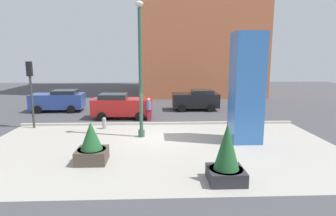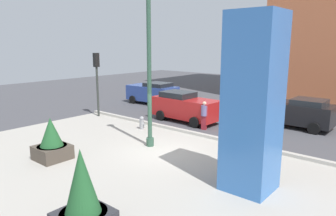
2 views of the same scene
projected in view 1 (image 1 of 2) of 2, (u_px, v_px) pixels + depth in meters
ground_plane at (158, 122)px, 20.07m from camera, size 60.00×60.00×0.00m
plaza_pavement at (160, 149)px, 14.18m from camera, size 18.00×10.00×0.02m
curb_strip at (159, 123)px, 19.19m from camera, size 18.00×0.24×0.16m
lamp_post at (140, 73)px, 15.69m from camera, size 0.44×0.44×7.36m
art_pillar_blue at (246, 88)px, 14.98m from camera, size 1.53×1.53×5.74m
potted_plant_curbside at (227, 157)px, 10.36m from camera, size 1.30×1.30×2.21m
potted_plant_near_right at (92, 146)px, 12.30m from camera, size 1.28×1.28×1.79m
fire_hydrant at (104, 123)px, 18.02m from camera, size 0.36×0.26×0.75m
traffic_light_corner at (31, 83)px, 17.82m from camera, size 0.28×0.42×4.19m
car_curb_east at (196, 100)px, 24.26m from camera, size 3.87×2.10×1.71m
car_intersection at (58, 100)px, 23.69m from camera, size 4.23×2.14×1.76m
car_far_lane at (121, 106)px, 21.00m from camera, size 4.37×2.05×1.81m
pedestrian_by_curb at (149, 108)px, 20.21m from camera, size 0.44×0.44×1.62m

